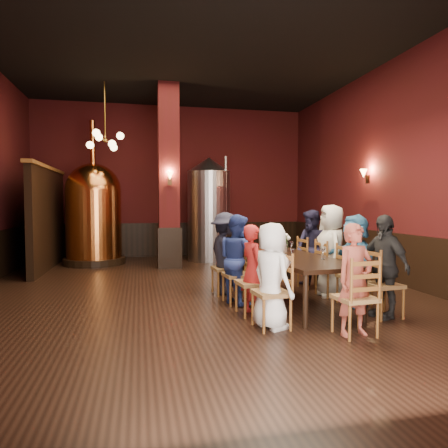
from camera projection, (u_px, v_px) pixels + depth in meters
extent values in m
plane|color=black|center=(197.00, 291.00, 7.28)|extent=(10.00, 10.00, 0.00)
plane|color=black|center=(196.00, 39.00, 7.04)|extent=(10.00, 10.00, 0.00)
cube|color=#440E12|center=(173.00, 181.00, 12.04)|extent=(8.00, 0.02, 4.50)
cube|color=#440E12|center=(321.00, 89.00, 2.28)|extent=(8.00, 0.02, 4.50)
cube|color=#440E12|center=(395.00, 170.00, 8.00)|extent=(0.02, 10.00, 4.50)
cube|color=black|center=(391.00, 257.00, 8.08)|extent=(0.08, 9.90, 1.00)
cube|color=black|center=(174.00, 239.00, 12.10)|extent=(7.90, 0.08, 1.00)
cube|color=#440E12|center=(169.00, 177.00, 9.83)|extent=(0.58, 0.58, 4.50)
cube|color=black|center=(48.00, 219.00, 9.67)|extent=(0.22, 3.50, 2.40)
cube|color=black|center=(296.00, 259.00, 6.27)|extent=(1.20, 2.48, 0.06)
cylinder|color=black|center=(305.00, 301.00, 5.07)|extent=(0.07, 0.07, 0.69)
cylinder|color=black|center=(364.00, 297.00, 5.33)|extent=(0.07, 0.07, 0.69)
cylinder|color=black|center=(244.00, 272.00, 7.25)|extent=(0.07, 0.07, 0.69)
cylinder|color=black|center=(288.00, 270.00, 7.50)|extent=(0.07, 0.07, 0.69)
imported|color=white|center=(271.00, 276.00, 5.07)|extent=(0.62, 0.76, 1.35)
imported|color=red|center=(252.00, 269.00, 5.71)|extent=(0.39, 0.52, 1.29)
imported|color=navy|center=(238.00, 259.00, 6.34)|extent=(0.57, 0.77, 1.42)
imported|color=black|center=(225.00, 253.00, 6.98)|extent=(0.66, 1.00, 1.44)
imported|color=black|center=(384.00, 266.00, 5.56)|extent=(0.52, 0.90, 1.44)
imported|color=teal|center=(355.00, 260.00, 6.20)|extent=(0.49, 1.34, 1.43)
imported|color=beige|center=(332.00, 251.00, 6.83)|extent=(0.63, 0.84, 1.57)
imported|color=black|center=(312.00, 249.00, 7.47)|extent=(0.55, 0.79, 1.47)
imported|color=#9C4334|center=(355.00, 280.00, 4.79)|extent=(0.54, 0.40, 1.35)
cylinder|color=black|center=(95.00, 260.00, 10.48)|extent=(1.58, 1.58, 0.18)
cylinder|color=orange|center=(94.00, 224.00, 10.43)|extent=(1.67, 1.67, 1.75)
sphere|color=orange|center=(93.00, 190.00, 10.39)|extent=(1.40, 1.40, 1.40)
cylinder|color=orange|center=(93.00, 143.00, 10.32)|extent=(0.14, 0.14, 1.14)
cylinder|color=#B2B2B7|center=(209.00, 216.00, 11.10)|extent=(1.23, 1.23, 2.46)
cone|color=#B2B2B7|center=(209.00, 165.00, 11.03)|extent=(1.18, 1.18, 0.39)
cylinder|color=#B2B2B7|center=(226.00, 208.00, 10.79)|extent=(0.08, 0.08, 2.76)
cylinder|color=white|center=(285.00, 246.00, 7.01)|extent=(0.10, 0.10, 0.17)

